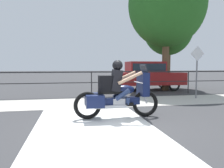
% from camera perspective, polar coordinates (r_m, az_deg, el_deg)
% --- Properties ---
extents(ground_plane, '(120.00, 120.00, 0.00)m').
position_cam_1_polar(ground_plane, '(5.45, 0.30, -10.72)').
color(ground_plane, '#38383A').
extents(sidewalk_band, '(44.00, 2.40, 0.01)m').
position_cam_1_polar(sidewalk_band, '(8.73, -4.10, -4.81)').
color(sidewalk_band, '#B7B2A8').
rests_on(sidewalk_band, ground).
extents(crosswalk_band, '(2.83, 6.00, 0.01)m').
position_cam_1_polar(crosswalk_band, '(5.19, -4.45, -11.49)').
color(crosswalk_band, silver).
rests_on(crosswalk_band, ground).
extents(fence_railing, '(36.00, 0.05, 1.19)m').
position_cam_1_polar(fence_railing, '(10.52, -5.38, 1.92)').
color(fence_railing, '#232326').
rests_on(fence_railing, ground).
extents(motorcycle, '(2.41, 0.76, 1.61)m').
position_cam_1_polar(motorcycle, '(6.07, 1.41, -2.24)').
color(motorcycle, black).
rests_on(motorcycle, ground).
extents(parked_car, '(4.09, 1.66, 1.70)m').
position_cam_1_polar(parked_car, '(13.18, 9.25, 2.54)').
color(parked_car, maroon).
rests_on(parked_car, ground).
extents(street_sign, '(0.65, 0.06, 2.32)m').
position_cam_1_polar(street_sign, '(10.38, 21.32, 4.34)').
color(street_sign, slate).
rests_on(street_sign, ground).
extents(tree_behind_sign, '(4.46, 4.46, 7.46)m').
position_cam_1_polar(tree_behind_sign, '(13.82, 14.10, 19.44)').
color(tree_behind_sign, brown).
rests_on(tree_behind_sign, ground).
extents(tree_behind_car, '(3.23, 3.23, 5.71)m').
position_cam_1_polar(tree_behind_car, '(15.24, 14.41, 13.84)').
color(tree_behind_car, brown).
rests_on(tree_behind_car, ground).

